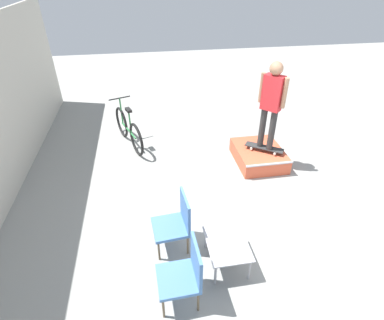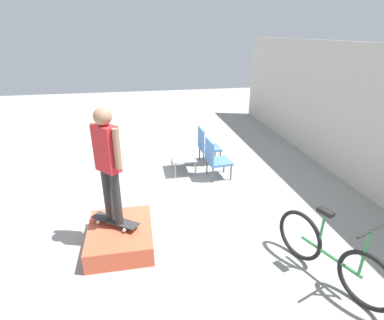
{
  "view_description": "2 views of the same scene",
  "coord_description": "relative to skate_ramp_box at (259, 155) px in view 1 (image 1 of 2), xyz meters",
  "views": [
    {
      "loc": [
        -3.73,
        1.88,
        3.75
      ],
      "look_at": [
        0.67,
        1.13,
        0.81
      ],
      "focal_mm": 28.0,
      "sensor_mm": 36.0,
      "label": 1
    },
    {
      "loc": [
        5.66,
        -0.12,
        3.19
      ],
      "look_at": [
        0.27,
        0.89,
        0.83
      ],
      "focal_mm": 28.0,
      "sensor_mm": 36.0,
      "label": 2
    }
  ],
  "objects": [
    {
      "name": "patio_chair_right",
      "position": [
        -2.06,
        2.1,
        0.35
      ],
      "size": [
        0.56,
        0.56,
        0.95
      ],
      "rotation": [
        0.0,
        0.0,
        3.23
      ],
      "color": "brown",
      "rests_on": "ground_plane"
    },
    {
      "name": "bicycle",
      "position": [
        1.26,
        2.84,
        0.24
      ],
      "size": [
        1.71,
        0.73,
        1.08
      ],
      "rotation": [
        0.0,
        0.0,
        0.35
      ],
      "color": "black",
      "rests_on": "ground_plane"
    },
    {
      "name": "skateboard_on_ramp",
      "position": [
        -0.08,
        -0.07,
        0.24
      ],
      "size": [
        0.64,
        0.79,
        0.07
      ],
      "rotation": [
        0.0,
        0.0,
        0.95
      ],
      "color": "#2D2D2D",
      "rests_on": "skate_ramp_box"
    },
    {
      "name": "patio_chair_left",
      "position": [
        -2.97,
        2.1,
        0.35
      ],
      "size": [
        0.54,
        0.54,
        0.95
      ],
      "rotation": [
        0.0,
        0.0,
        3.18
      ],
      "color": "brown",
      "rests_on": "ground_plane"
    },
    {
      "name": "ground_plane",
      "position": [
        -1.57,
        0.53,
        -0.16
      ],
      "size": [
        24.0,
        24.0,
        0.0
      ],
      "primitive_type": "plane",
      "color": "gray"
    },
    {
      "name": "skate_ramp_box",
      "position": [
        0.0,
        0.0,
        0.0
      ],
      "size": [
        1.23,
        1.0,
        0.35
      ],
      "color": "#DB5638",
      "rests_on": "ground_plane"
    },
    {
      "name": "coffee_table",
      "position": [
        -2.52,
        1.43,
        0.2
      ],
      "size": [
        0.75,
        0.58,
        0.41
      ],
      "color": "#9E9EA3",
      "rests_on": "ground_plane"
    },
    {
      "name": "person_skater",
      "position": [
        -0.08,
        -0.07,
        1.34
      ],
      "size": [
        0.45,
        0.41,
        1.82
      ],
      "rotation": [
        0.0,
        0.0,
        0.73
      ],
      "color": "#2D2D2D",
      "rests_on": "skateboard_on_ramp"
    }
  ]
}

